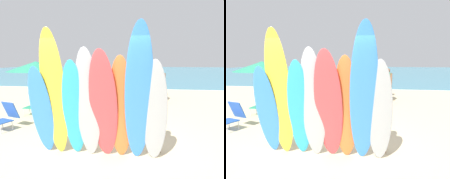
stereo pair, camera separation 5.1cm
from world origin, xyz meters
TOP-DOWN VIEW (x-y plane):
  - ground at (0.00, 14.00)m, footprint 60.00×60.00m
  - ocean_water at (0.00, 30.75)m, footprint 60.00×40.00m
  - surfboard_rack at (0.00, 0.00)m, footprint 2.81×0.07m
  - surfboard_blue_0 at (-1.19, -0.50)m, footprint 0.55×0.60m
  - surfboard_yellow_1 at (-0.87, -0.55)m, footprint 0.56×0.63m
  - surfboard_teal_2 at (-0.46, -0.50)m, footprint 0.53×0.62m
  - surfboard_grey_3 at (-0.16, -0.53)m, footprint 0.54×0.55m
  - surfboard_red_4 at (0.18, -0.57)m, footprint 0.62×0.71m
  - surfboard_orange_5 at (0.52, -0.49)m, footprint 0.50×0.52m
  - surfboard_blue_6 at (0.89, -0.66)m, footprint 0.61×0.86m
  - surfboard_grey_7 at (1.20, -0.57)m, footprint 0.53×0.62m
  - beachgoer_by_water at (0.60, 6.49)m, footprint 0.44×0.64m
  - beachgoer_strolling at (1.69, 7.50)m, footprint 0.58×0.27m
  - beachgoer_near_rack at (1.71, 6.09)m, footprint 0.43×0.52m
  - beach_chair_red at (-3.17, 2.91)m, footprint 0.53×0.70m
  - beach_chair_blue at (-3.06, 1.03)m, footprint 0.69×0.81m
  - beach_umbrella at (-2.38, 1.67)m, footprint 1.77×1.77m

SIDE VIEW (x-z plane):
  - ground at x=0.00m, z-range 0.00..0.00m
  - ocean_water at x=0.00m, z-range 0.00..0.02m
  - beach_chair_blue at x=-3.06m, z-range 0.02..0.84m
  - beach_chair_red at x=-3.17m, z-range 0.02..0.84m
  - surfboard_rack at x=0.00m, z-range 0.19..0.84m
  - beachgoer_strolling at x=1.69m, z-range 0.12..1.67m
  - beachgoer_near_rack at x=1.71m, z-range 0.12..1.76m
  - beachgoer_by_water at x=0.60m, z-range 0.13..1.83m
  - surfboard_blue_0 at x=-1.19m, z-range 0.00..1.97m
  - surfboard_teal_2 at x=-0.46m, z-range 0.00..2.10m
  - surfboard_grey_7 at x=1.20m, z-range 0.00..2.11m
  - surfboard_orange_5 at x=0.52m, z-range 0.00..2.19m
  - surfboard_red_4 at x=0.18m, z-range 0.00..2.30m
  - surfboard_grey_3 at x=-0.16m, z-range 0.00..2.34m
  - surfboard_yellow_1 at x=-0.87m, z-range 0.00..2.72m
  - surfboard_blue_6 at x=0.89m, z-range 0.00..2.78m
  - beach_umbrella at x=-2.38m, z-range 0.85..2.87m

